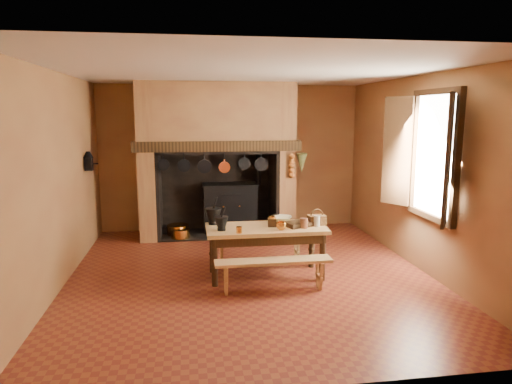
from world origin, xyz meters
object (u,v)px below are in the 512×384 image
at_px(bench_front, 273,268).
at_px(wicker_basket, 317,219).
at_px(iron_range, 231,207).
at_px(mixing_bowl, 281,219).
at_px(coffee_grinder, 272,222).
at_px(work_table, 266,235).

bearing_deg(bench_front, wicker_basket, 38.31).
xyz_separation_m(iron_range, mixing_bowl, (0.53, -2.24, 0.27)).
xyz_separation_m(iron_range, coffee_grinder, (0.35, -2.52, 0.30)).
height_order(work_table, coffee_grinder, coffee_grinder).
bearing_deg(work_table, bench_front, -90.00).
distance_m(work_table, mixing_bowl, 0.42).
height_order(coffee_grinder, wicker_basket, wicker_basket).
height_order(iron_range, work_table, iron_range).
bearing_deg(iron_range, bench_front, -85.19).
bearing_deg(coffee_grinder, mixing_bowl, 64.28).
distance_m(bench_front, coffee_grinder, 0.74).
relative_size(coffee_grinder, mixing_bowl, 0.61).
distance_m(coffee_grinder, mixing_bowl, 0.34).
xyz_separation_m(bench_front, mixing_bowl, (0.27, 0.85, 0.43)).
height_order(bench_front, coffee_grinder, coffee_grinder).
relative_size(work_table, wicker_basket, 6.46).
distance_m(iron_range, mixing_bowl, 2.32).
height_order(coffee_grinder, mixing_bowl, coffee_grinder).
height_order(work_table, mixing_bowl, mixing_bowl).
relative_size(bench_front, mixing_bowl, 5.07).
relative_size(coffee_grinder, wicker_basket, 0.70).
relative_size(mixing_bowl, wicker_basket, 1.16).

